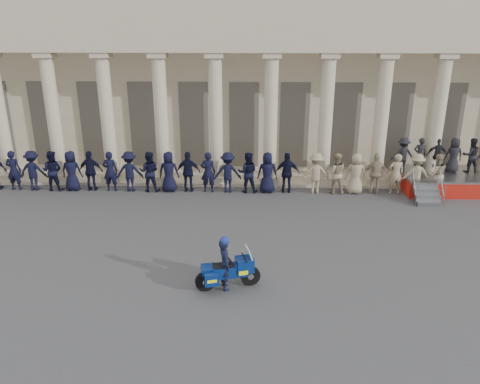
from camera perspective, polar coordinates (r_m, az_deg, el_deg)
name	(u,v)px	position (r m, az deg, el deg)	size (l,w,h in m)	color
ground	(237,260)	(15.89, -0.37, -8.34)	(90.00, 90.00, 0.00)	#39393C
building	(246,77)	(28.90, 0.73, 13.89)	(40.00, 12.50, 9.00)	tan
officer_rank	(216,172)	(21.91, -2.96, 2.42)	(21.77, 0.73, 1.93)	black
reviewing_stand	(446,161)	(24.25, 23.84, 3.47)	(5.07, 3.91, 2.46)	gray
motorcycle	(229,271)	(14.13, -1.40, -9.62)	(1.95, 1.03, 1.28)	black
rider	(225,263)	(13.96, -1.86, -8.62)	(0.53, 0.67, 1.70)	black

